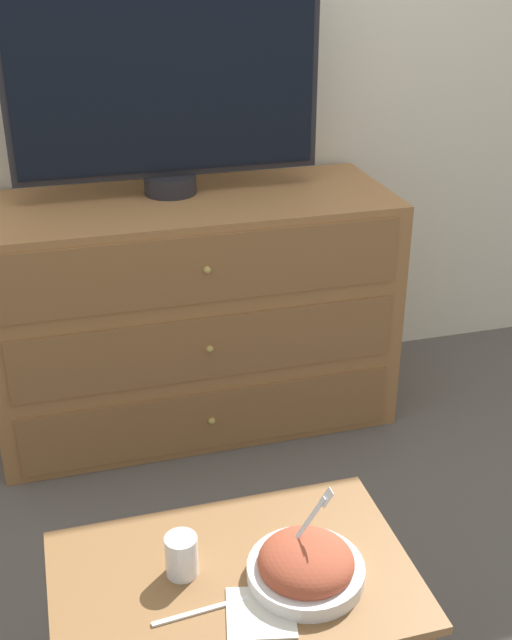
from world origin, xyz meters
TOP-DOWN VIEW (x-y plane):
  - ground_plane at (0.00, 0.00)m, footprint 12.00×12.00m
  - wall_back at (0.00, 0.03)m, footprint 12.00×0.05m
  - dresser at (0.03, -0.30)m, footprint 1.32×0.55m
  - tv at (-0.02, -0.21)m, footprint 0.98×0.17m
  - coffee_table at (-0.14, -1.51)m, footprint 0.73×0.48m
  - takeout_bowl at (0.00, -1.56)m, footprint 0.24×0.24m
  - drink_cup at (-0.24, -1.48)m, footprint 0.07×0.07m
  - napkin at (-0.11, -1.62)m, footprint 0.16×0.16m
  - knife at (-0.22, -1.59)m, footprint 0.19×0.03m

SIDE VIEW (x-z plane):
  - ground_plane at x=0.00m, z-range 0.00..0.00m
  - coffee_table at x=-0.14m, z-range 0.13..0.52m
  - napkin at x=-0.11m, z-range 0.39..0.40m
  - knife at x=-0.22m, z-range 0.39..0.40m
  - dresser at x=0.03m, z-range 0.00..0.79m
  - takeout_bowl at x=0.00m, z-range 0.33..0.52m
  - drink_cup at x=-0.24m, z-range 0.39..0.48m
  - tv at x=-0.02m, z-range 0.81..1.56m
  - wall_back at x=0.00m, z-range 0.00..2.60m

